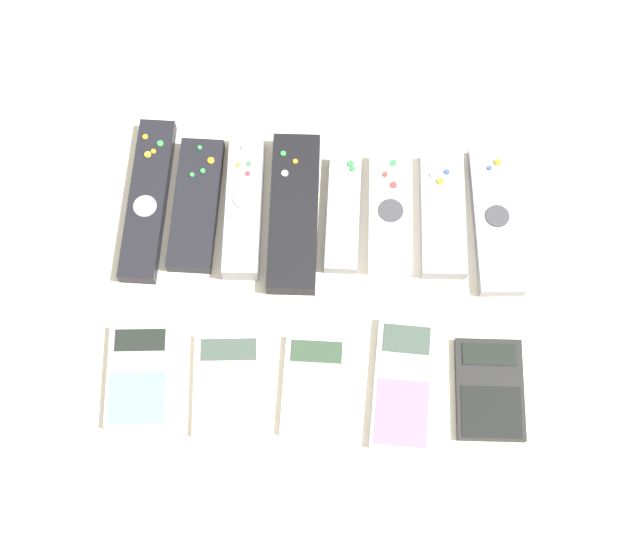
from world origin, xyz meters
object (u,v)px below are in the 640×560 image
(remote_0, at_px, (148,200))
(calculator_3, at_px, (403,384))
(remote_4, at_px, (343,213))
(calculator_0, at_px, (139,376))
(calculator_4, at_px, (490,389))
(remote_3, at_px, (294,213))
(remote_2, at_px, (244,205))
(remote_7, at_px, (496,220))
(calculator_1, at_px, (229,384))
(remote_6, at_px, (443,215))
(calculator_2, at_px, (319,386))
(remote_5, at_px, (390,213))
(remote_1, at_px, (196,205))

(remote_0, bearing_deg, calculator_3, -33.28)
(remote_4, height_order, calculator_0, remote_4)
(remote_0, relative_size, calculator_4, 1.80)
(calculator_4, bearing_deg, calculator_0, 179.31)
(remote_3, distance_m, calculator_4, 0.32)
(remote_2, distance_m, calculator_0, 0.25)
(remote_7, bearing_deg, remote_3, 176.85)
(remote_4, bearing_deg, calculator_4, -50.02)
(remote_2, bearing_deg, calculator_4, -37.22)
(remote_3, bearing_deg, calculator_1, -107.29)
(calculator_0, bearing_deg, remote_6, 28.39)
(remote_2, bearing_deg, calculator_0, -117.04)
(calculator_0, relative_size, calculator_1, 1.01)
(calculator_0, xyz_separation_m, calculator_2, (0.21, -0.00, -0.00))
(calculator_4, bearing_deg, remote_7, 85.81)
(remote_3, xyz_separation_m, calculator_4, (0.24, -0.21, -0.01))
(calculator_1, bearing_deg, remote_5, 47.17)
(remote_3, xyz_separation_m, remote_5, (0.12, 0.01, -0.00))
(remote_0, height_order, remote_5, same)
(calculator_1, bearing_deg, remote_3, 70.02)
(remote_6, relative_size, calculator_3, 1.05)
(remote_0, xyz_separation_m, remote_5, (0.31, -0.00, 0.00))
(remote_5, relative_size, calculator_1, 1.29)
(remote_0, xyz_separation_m, calculator_4, (0.43, -0.22, -0.00))
(remote_0, height_order, calculator_2, remote_0)
(remote_4, relative_size, calculator_4, 1.28)
(remote_3, height_order, calculator_0, remote_3)
(remote_6, height_order, calculator_2, remote_6)
(remote_6, xyz_separation_m, calculator_0, (-0.36, -0.22, -0.00))
(remote_4, height_order, calculator_2, remote_4)
(remote_1, distance_m, remote_6, 0.31)
(remote_0, bearing_deg, remote_2, -0.72)
(remote_2, relative_size, calculator_0, 1.52)
(remote_2, bearing_deg, remote_4, -2.87)
(remote_7, bearing_deg, calculator_3, -121.54)
(remote_1, distance_m, remote_5, 0.25)
(calculator_0, xyz_separation_m, calculator_4, (0.41, 0.00, -0.00))
(remote_3, bearing_deg, remote_5, 1.86)
(remote_3, bearing_deg, remote_1, 175.85)
(calculator_2, bearing_deg, remote_7, 46.82)
(calculator_3, height_order, calculator_4, calculator_3)
(remote_7, bearing_deg, remote_0, 175.24)
(remote_1, bearing_deg, remote_6, 0.76)
(remote_7, distance_m, calculator_1, 0.39)
(remote_7, bearing_deg, calculator_2, -137.53)
(remote_5, xyz_separation_m, calculator_4, (0.12, -0.22, -0.00))
(remote_6, bearing_deg, remote_5, 178.98)
(remote_6, bearing_deg, calculator_3, -103.29)
(remote_2, bearing_deg, remote_6, -1.50)
(remote_2, bearing_deg, remote_5, -1.66)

